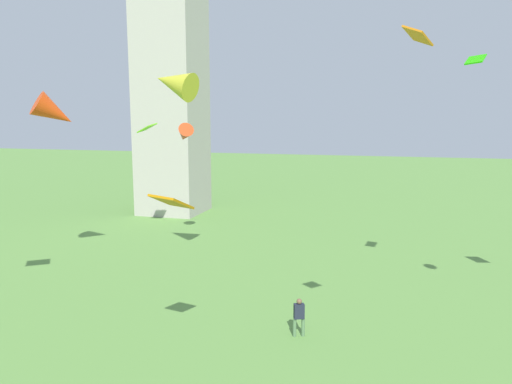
{
  "coord_description": "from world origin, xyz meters",
  "views": [
    {
      "loc": [
        2.92,
        -1.35,
        9.35
      ],
      "look_at": [
        -2.08,
        16.52,
        6.48
      ],
      "focal_mm": 33.89,
      "sensor_mm": 36.0,
      "label": 1
    }
  ],
  "objects_px": {
    "person_2": "(299,315)",
    "kite_flying_2": "(418,36)",
    "kite_flying_3": "(54,113)",
    "kite_flying_7": "(184,135)",
    "kite_flying_5": "(476,59)",
    "kite_flying_9": "(174,83)",
    "kite_flying_1": "(172,202)",
    "kite_flying_8": "(147,128)"
  },
  "relations": [
    {
      "from": "person_2",
      "to": "kite_flying_5",
      "type": "height_order",
      "value": "kite_flying_5"
    },
    {
      "from": "person_2",
      "to": "kite_flying_7",
      "type": "xyz_separation_m",
      "value": [
        -10.65,
        12.37,
        7.17
      ]
    },
    {
      "from": "kite_flying_2",
      "to": "kite_flying_7",
      "type": "distance_m",
      "value": 22.5
    },
    {
      "from": "kite_flying_1",
      "to": "kite_flying_7",
      "type": "distance_m",
      "value": 18.21
    },
    {
      "from": "kite_flying_1",
      "to": "kite_flying_2",
      "type": "bearing_deg",
      "value": -82.69
    },
    {
      "from": "kite_flying_9",
      "to": "kite_flying_5",
      "type": "bearing_deg",
      "value": 101.3
    },
    {
      "from": "kite_flying_5",
      "to": "kite_flying_9",
      "type": "xyz_separation_m",
      "value": [
        -15.06,
        -0.4,
        -0.8
      ]
    },
    {
      "from": "kite_flying_7",
      "to": "person_2",
      "type": "bearing_deg",
      "value": 95.47
    },
    {
      "from": "kite_flying_9",
      "to": "kite_flying_7",
      "type": "bearing_deg",
      "value": -149.97
    },
    {
      "from": "person_2",
      "to": "kite_flying_8",
      "type": "bearing_deg",
      "value": -66.91
    },
    {
      "from": "person_2",
      "to": "kite_flying_7",
      "type": "relative_size",
      "value": 0.79
    },
    {
      "from": "kite_flying_3",
      "to": "kite_flying_5",
      "type": "relative_size",
      "value": 2.34
    },
    {
      "from": "person_2",
      "to": "kite_flying_1",
      "type": "distance_m",
      "value": 7.96
    },
    {
      "from": "kite_flying_1",
      "to": "kite_flying_3",
      "type": "height_order",
      "value": "kite_flying_3"
    },
    {
      "from": "person_2",
      "to": "kite_flying_1",
      "type": "xyz_separation_m",
      "value": [
        -3.72,
        -4.38,
        5.5
      ]
    },
    {
      "from": "kite_flying_3",
      "to": "kite_flying_5",
      "type": "xyz_separation_m",
      "value": [
        22.5,
        0.72,
        2.37
      ]
    },
    {
      "from": "person_2",
      "to": "kite_flying_5",
      "type": "bearing_deg",
      "value": -165.98
    },
    {
      "from": "kite_flying_5",
      "to": "kite_flying_7",
      "type": "height_order",
      "value": "kite_flying_5"
    },
    {
      "from": "kite_flying_8",
      "to": "kite_flying_3",
      "type": "bearing_deg",
      "value": 100.08
    },
    {
      "from": "kite_flying_2",
      "to": "kite_flying_5",
      "type": "relative_size",
      "value": 0.92
    },
    {
      "from": "person_2",
      "to": "kite_flying_3",
      "type": "height_order",
      "value": "kite_flying_3"
    },
    {
      "from": "kite_flying_5",
      "to": "kite_flying_8",
      "type": "distance_m",
      "value": 22.86
    },
    {
      "from": "kite_flying_8",
      "to": "kite_flying_9",
      "type": "height_order",
      "value": "kite_flying_9"
    },
    {
      "from": "kite_flying_7",
      "to": "kite_flying_9",
      "type": "xyz_separation_m",
      "value": [
        2.7,
        -7.32,
        3.06
      ]
    },
    {
      "from": "kite_flying_5",
      "to": "kite_flying_8",
      "type": "height_order",
      "value": "kite_flying_5"
    },
    {
      "from": "person_2",
      "to": "kite_flying_5",
      "type": "xyz_separation_m",
      "value": [
        7.11,
        5.46,
        11.04
      ]
    },
    {
      "from": "kite_flying_5",
      "to": "kite_flying_2",
      "type": "bearing_deg",
      "value": -178.74
    },
    {
      "from": "person_2",
      "to": "kite_flying_1",
      "type": "bearing_deg",
      "value": 26.17
    },
    {
      "from": "kite_flying_7",
      "to": "kite_flying_8",
      "type": "bearing_deg",
      "value": -50.72
    },
    {
      "from": "kite_flying_7",
      "to": "kite_flying_8",
      "type": "relative_size",
      "value": 1.43
    },
    {
      "from": "kite_flying_7",
      "to": "kite_flying_8",
      "type": "xyz_separation_m",
      "value": [
        -3.43,
        0.95,
        0.44
      ]
    },
    {
      "from": "kite_flying_2",
      "to": "person_2",
      "type": "bearing_deg",
      "value": -111.97
    },
    {
      "from": "kite_flying_5",
      "to": "kite_flying_9",
      "type": "distance_m",
      "value": 15.09
    },
    {
      "from": "kite_flying_2",
      "to": "kite_flying_9",
      "type": "height_order",
      "value": "kite_flying_9"
    },
    {
      "from": "kite_flying_1",
      "to": "kite_flying_9",
      "type": "height_order",
      "value": "kite_flying_9"
    },
    {
      "from": "kite_flying_3",
      "to": "kite_flying_9",
      "type": "relative_size",
      "value": 1.06
    },
    {
      "from": "kite_flying_5",
      "to": "kite_flying_9",
      "type": "height_order",
      "value": "kite_flying_5"
    },
    {
      "from": "person_2",
      "to": "kite_flying_8",
      "type": "xyz_separation_m",
      "value": [
        -14.08,
        13.32,
        7.61
      ]
    },
    {
      "from": "kite_flying_1",
      "to": "kite_flying_5",
      "type": "height_order",
      "value": "kite_flying_5"
    },
    {
      "from": "person_2",
      "to": "kite_flying_2",
      "type": "bearing_deg",
      "value": 110.79
    },
    {
      "from": "kite_flying_2",
      "to": "kite_flying_5",
      "type": "xyz_separation_m",
      "value": [
        2.99,
        9.69,
        0.32
      ]
    },
    {
      "from": "kite_flying_2",
      "to": "kite_flying_3",
      "type": "height_order",
      "value": "kite_flying_2"
    }
  ]
}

